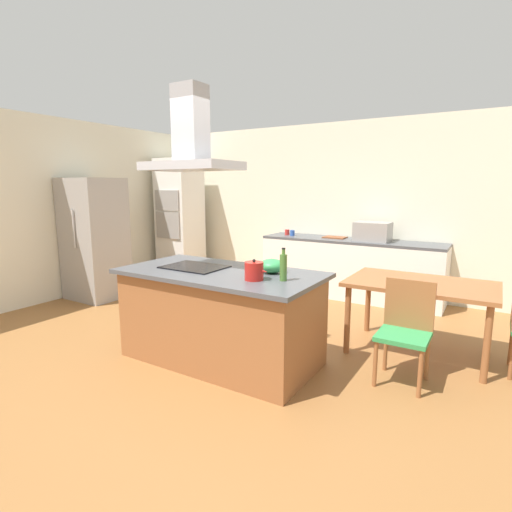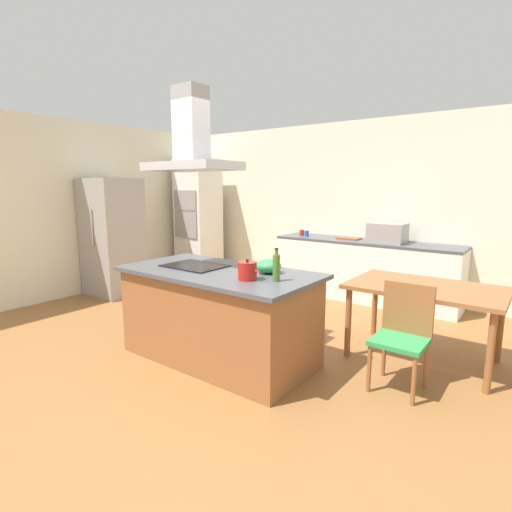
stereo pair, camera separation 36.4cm
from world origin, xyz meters
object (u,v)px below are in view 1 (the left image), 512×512
at_px(wall_oven_stack, 180,218).
at_px(chair_facing_island, 406,325).
at_px(coffee_mug_red, 287,232).
at_px(refrigerator, 95,239).
at_px(cooktop, 195,267).
at_px(tea_kettle, 254,271).
at_px(olive_oil_bottle, 283,267).
at_px(coffee_mug_blue, 292,233).
at_px(cutting_board, 335,237).
at_px(countertop_microwave, 373,232).
at_px(range_hood, 191,143).
at_px(dining_table, 420,290).
at_px(mixing_bowl, 272,266).

xyz_separation_m(wall_oven_stack, chair_facing_island, (4.52, -2.13, -0.59)).
bearing_deg(coffee_mug_red, chair_facing_island, -44.88).
bearing_deg(refrigerator, cooktop, -17.30).
distance_m(tea_kettle, olive_oil_bottle, 0.25).
bearing_deg(coffee_mug_blue, cutting_board, 6.79).
distance_m(olive_oil_bottle, chair_facing_island, 1.19).
distance_m(cooktop, coffee_mug_red, 2.92).
height_order(olive_oil_bottle, coffee_mug_blue, olive_oil_bottle).
bearing_deg(wall_oven_stack, countertop_microwave, 3.75).
bearing_deg(wall_oven_stack, coffee_mug_blue, 5.07).
relative_size(cooktop, countertop_microwave, 1.20).
bearing_deg(countertop_microwave, coffee_mug_blue, -178.53).
xyz_separation_m(countertop_microwave, coffee_mug_red, (-1.42, 0.01, -0.09)).
xyz_separation_m(cutting_board, wall_oven_stack, (-2.96, -0.28, 0.19)).
relative_size(coffee_mug_blue, range_hood, 0.10).
bearing_deg(cooktop, range_hood, 0.00).
height_order(coffee_mug_red, refrigerator, refrigerator).
relative_size(cutting_board, dining_table, 0.24).
bearing_deg(cooktop, cutting_board, 82.66).
xyz_separation_m(cooktop, coffee_mug_blue, (-0.32, 2.85, 0.04)).
bearing_deg(cutting_board, dining_table, -48.17).
distance_m(olive_oil_bottle, cutting_board, 3.04).
height_order(olive_oil_bottle, cutting_board, olive_oil_bottle).
xyz_separation_m(cooktop, wall_oven_stack, (-2.58, 2.65, 0.20)).
xyz_separation_m(tea_kettle, cutting_board, (-0.41, 3.07, -0.07)).
distance_m(coffee_mug_red, cutting_board, 0.82).
xyz_separation_m(mixing_bowl, chair_facing_island, (1.16, 0.33, -0.46)).
height_order(refrigerator, dining_table, refrigerator).
distance_m(olive_oil_bottle, coffee_mug_blue, 3.18).
xyz_separation_m(coffee_mug_blue, refrigerator, (-2.34, -2.02, -0.03)).
height_order(tea_kettle, coffee_mug_red, tea_kettle).
xyz_separation_m(coffee_mug_red, chair_facing_island, (2.38, -2.37, -0.44)).
distance_m(dining_table, range_hood, 2.69).
height_order(mixing_bowl, coffee_mug_red, mixing_bowl).
bearing_deg(countertop_microwave, mixing_bowl, -94.24).
bearing_deg(coffee_mug_red, range_hood, -81.38).
xyz_separation_m(mixing_bowl, coffee_mug_red, (-1.22, 2.70, -0.02)).
relative_size(countertop_microwave, dining_table, 0.36).
height_order(refrigerator, chair_facing_island, refrigerator).
height_order(countertop_microwave, refrigerator, refrigerator).
relative_size(cooktop, chair_facing_island, 0.67).
bearing_deg(range_hood, refrigerator, 162.70).
height_order(cooktop, chair_facing_island, cooktop).
distance_m(cutting_board, wall_oven_stack, 2.98).
xyz_separation_m(olive_oil_bottle, coffee_mug_red, (-1.45, 2.92, -0.08)).
relative_size(coffee_mug_blue, cutting_board, 0.26).
xyz_separation_m(countertop_microwave, range_hood, (-0.98, -2.88, 1.06)).
height_order(cooktop, mixing_bowl, mixing_bowl).
xyz_separation_m(olive_oil_bottle, dining_table, (0.92, 1.22, -0.35)).
distance_m(tea_kettle, refrigerator, 3.59).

